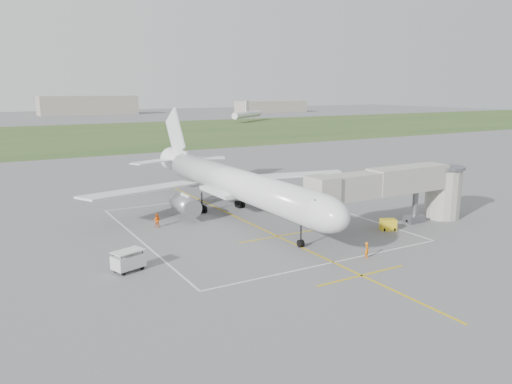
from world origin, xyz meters
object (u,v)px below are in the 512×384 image
jet_bridge (403,187)px  baggage_cart (128,261)px  ramp_worker_nose (367,250)px  gpu_unit (388,225)px  ramp_worker_wing (157,220)px  airliner (234,183)px

jet_bridge → baggage_cart: 33.69m
baggage_cart → ramp_worker_nose: size_ratio=1.95×
gpu_unit → baggage_cart: 30.51m
baggage_cart → ramp_worker_wing: bearing=42.6°
ramp_worker_wing → jet_bridge: bearing=179.7°
airliner → gpu_unit: airliner is taller
ramp_worker_nose → gpu_unit: bearing=2.0°
jet_bridge → baggage_cart: jet_bridge is taller
airliner → jet_bridge: bearing=-42.2°
jet_bridge → ramp_worker_nose: jet_bridge is taller
gpu_unit → ramp_worker_nose: 11.05m
airliner → ramp_worker_nose: size_ratio=28.67×
baggage_cart → ramp_worker_nose: (21.36, -8.29, -0.18)m
jet_bridge → airliner: bearing=137.8°
airliner → gpu_unit: size_ratio=22.29×
ramp_worker_nose → airliner: bearing=66.9°
jet_bridge → gpu_unit: jet_bridge is taller
baggage_cart → ramp_worker_nose: baggage_cart is taller
gpu_unit → ramp_worker_nose: ramp_worker_nose is taller
airliner → gpu_unit: (12.70, -15.13, -3.74)m
jet_bridge → ramp_worker_wing: 30.09m
airliner → baggage_cart: bearing=-143.5°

